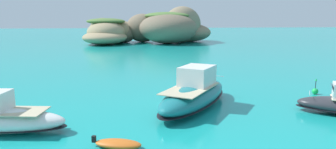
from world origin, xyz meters
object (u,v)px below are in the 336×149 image
islet_small (110,32)px  motorboat_teal (195,94)px  islet_large (171,27)px  dinghy_tender (118,144)px  channel_buoy (315,91)px

islet_small → motorboat_teal: size_ratio=1.96×
islet_large → islet_small: 17.02m
islet_large → islet_small: size_ratio=1.25×
islet_large → dinghy_tender: islet_large is taller
islet_small → islet_large: bearing=0.2°
islet_large → dinghy_tender: size_ratio=9.26×
motorboat_teal → channel_buoy: 12.21m
motorboat_teal → channel_buoy: bearing=12.9°
islet_large → motorboat_teal: islet_large is taller
islet_small → channel_buoy: (22.38, -61.17, -2.60)m
motorboat_teal → dinghy_tender: 9.34m
islet_large → channel_buoy: 61.58m
motorboat_teal → dinghy_tender: motorboat_teal is taller
motorboat_teal → channel_buoy: size_ratio=7.31×
islet_small → motorboat_teal: 64.78m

